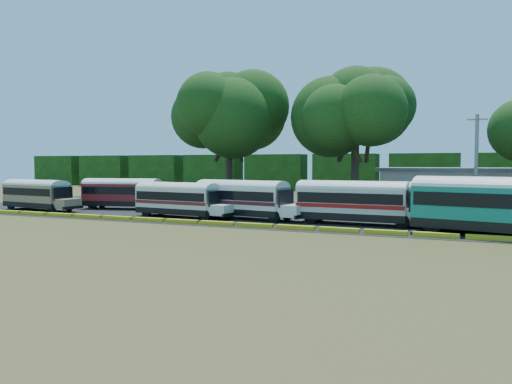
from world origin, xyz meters
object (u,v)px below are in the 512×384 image
at_px(bus_white_red, 355,200).
at_px(tree_west, 229,110).
at_px(bus_beige, 38,193).
at_px(bus_cream_west, 179,198).
at_px(bus_red, 124,191).
at_px(bus_teal, 496,202).

xyz_separation_m(bus_white_red, tree_west, (-16.86, 13.19, 8.59)).
distance_m(bus_beige, bus_cream_west, 15.84).
xyz_separation_m(bus_red, bus_cream_west, (9.12, -4.40, -0.07)).
bearing_deg(bus_red, tree_west, 42.89).
relative_size(bus_beige, bus_cream_west, 1.01).
bearing_deg(bus_teal, bus_cream_west, -172.26).
xyz_separation_m(bus_cream_west, bus_teal, (23.73, -1.66, 0.46)).
relative_size(bus_beige, bus_teal, 0.79).
bearing_deg(bus_white_red, bus_teal, -13.77).
height_order(bus_red, tree_west, tree_west).
bearing_deg(bus_cream_west, bus_beige, -174.19).
bearing_deg(bus_red, bus_cream_west, -38.27).
height_order(bus_beige, bus_teal, bus_teal).
bearing_deg(bus_white_red, tree_west, 144.13).
xyz_separation_m(bus_beige, bus_red, (6.71, 4.40, 0.05)).
bearing_deg(bus_teal, bus_white_red, 175.81).
bearing_deg(bus_red, bus_white_red, -20.75).
bearing_deg(bus_white_red, bus_beige, -175.99).
distance_m(bus_white_red, tree_west, 23.06).
xyz_separation_m(bus_red, tree_west, (6.74, 9.77, 8.68)).
relative_size(bus_beige, bus_white_red, 0.92).
relative_size(bus_beige, bus_red, 0.97).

